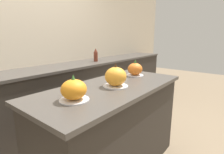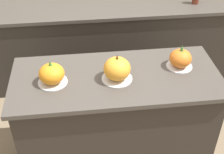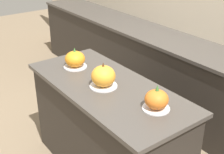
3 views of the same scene
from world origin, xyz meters
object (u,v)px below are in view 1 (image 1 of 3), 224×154
Objects in this scene: pumpkin_cake_right at (135,69)px; bottle_tall at (96,55)px; pumpkin_cake_left at (74,90)px; pumpkin_cake_center at (116,77)px.

bottle_tall is at bearing 65.63° from pumpkin_cake_right.
pumpkin_cake_left is 0.46m from pumpkin_cake_center.
bottle_tall reaches higher than pumpkin_cake_right.
pumpkin_cake_left is 1.07× the size of pumpkin_cake_right.
pumpkin_cake_right is 0.87× the size of bottle_tall.
pumpkin_cake_left is at bearing -174.77° from pumpkin_cake_right.
pumpkin_cake_center reaches higher than pumpkin_cake_left.
bottle_tall is at bearing 39.25° from pumpkin_cake_left.
pumpkin_cake_right is at bearing 5.23° from pumpkin_cake_left.
pumpkin_cake_center is at bearing -129.56° from bottle_tall.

